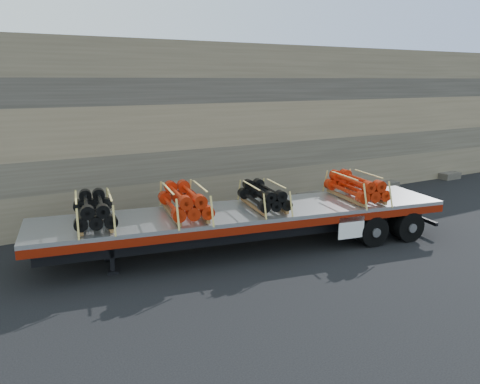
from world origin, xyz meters
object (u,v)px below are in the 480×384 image
object	(u,v)px
bundle_midrear	(264,197)
bundle_rear	(356,187)
trailer	(247,229)
bundle_front	(94,211)
bundle_midfront	(185,202)

from	to	relation	value
bundle_midrear	bundle_rear	world-z (taller)	bundle_rear
trailer	bundle_midrear	distance (m)	1.21
trailer	bundle_front	distance (m)	4.94
bundle_midfront	bundle_midrear	size ratio (longest dim) A/B	1.14
trailer	bundle_midrear	bearing A→B (deg)	0.00
trailer	bundle_midrear	xyz separation A→B (m)	(0.57, -0.10, 1.07)
bundle_midrear	bundle_front	bearing A→B (deg)	-180.00
bundle_midfront	bundle_front	bearing A→B (deg)	180.00
bundle_midfront	bundle_rear	world-z (taller)	bundle_midfront
bundle_midfront	bundle_rear	xyz separation A→B (m)	(6.13, -1.08, -0.01)
bundle_midfront	bundle_rear	distance (m)	6.22
trailer	bundle_front	xyz separation A→B (m)	(-4.74, 0.84, 1.10)
bundle_rear	bundle_front	bearing A→B (deg)	180.00
bundle_front	bundle_rear	distance (m)	8.94
bundle_midfront	bundle_midrear	world-z (taller)	bundle_midfront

